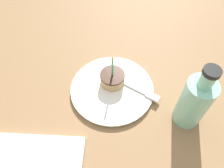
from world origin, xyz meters
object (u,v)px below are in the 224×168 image
at_px(fork, 139,90).
at_px(plate, 112,89).
at_px(cake_slice, 112,78).
at_px(bottle, 194,102).

bearing_deg(fork, plate, -4.84).
distance_m(plate, fork, 0.09).
relative_size(plate, fork, 1.74).
bearing_deg(cake_slice, plate, 89.34).
relative_size(cake_slice, bottle, 0.54).
bearing_deg(plate, cake_slice, -90.66).
distance_m(cake_slice, bottle, 0.26).
bearing_deg(fork, bottle, 150.27).
height_order(plate, cake_slice, cake_slice).
distance_m(cake_slice, fork, 0.09).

